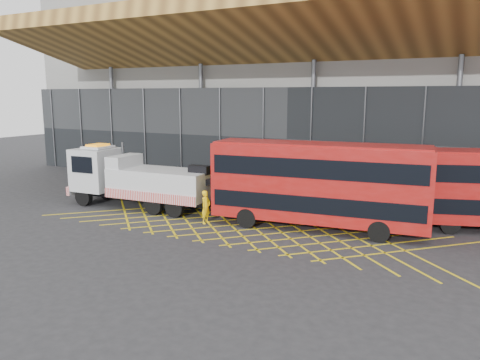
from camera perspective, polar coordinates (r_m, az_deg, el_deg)
The scene contains 6 objects.
ground_plane at distance 28.72m, azimuth -6.73°, elevation -4.69°, with size 120.00×120.00×0.00m, color #262628.
road_markings at distance 26.73m, azimuth 0.41°, elevation -5.75°, with size 24.76×7.16×0.01m.
construction_building at distance 43.52m, azimuth 9.33°, elevation 12.26°, with size 55.00×23.97×18.00m.
recovery_truck at distance 31.77m, azimuth -12.63°, elevation 0.15°, with size 12.01×3.33×4.17m.
bus_towed at distance 26.14m, azimuth 9.51°, elevation -0.24°, with size 12.08×4.02×4.83m.
worker at distance 27.35m, azimuth -4.18°, elevation -3.30°, with size 0.71×0.47×1.95m, color yellow.
Camera 1 is at (15.77, -22.83, 7.41)m, focal length 35.00 mm.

